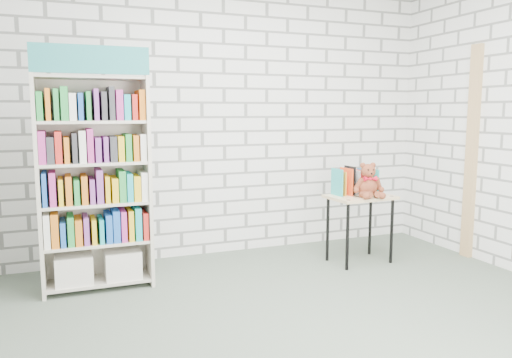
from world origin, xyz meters
name	(u,v)px	position (x,y,z in m)	size (l,w,h in m)	color
ground	(315,327)	(0.00, 0.00, 0.00)	(4.50, 4.50, 0.00)	#4D5A4C
room_shell	(320,59)	(0.00, 0.00, 1.78)	(4.52, 4.02, 2.81)	silver
bookshelf	(95,182)	(-1.31, 1.36, 0.89)	(0.87, 0.34, 1.96)	beige
display_table	(360,205)	(1.10, 1.18, 0.56)	(0.64, 0.46, 0.66)	tan
table_books	(355,181)	(1.10, 1.28, 0.78)	(0.44, 0.22, 0.25)	teal
teddy_bear	(369,183)	(1.13, 1.09, 0.79)	(0.30, 0.29, 0.33)	brown
door_trim	(472,153)	(2.23, 0.95, 1.05)	(0.05, 0.12, 2.10)	tan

